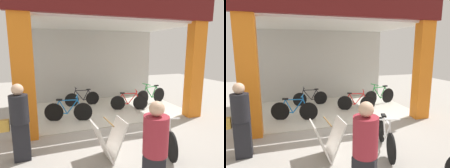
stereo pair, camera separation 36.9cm
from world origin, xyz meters
The scene contains 10 objects.
ground_plane centered at (0.00, 0.00, 0.00)m, with size 19.62×19.62×0.00m, color #9E9991.
shop_facade centered at (0.00, 1.73, 2.16)m, with size 6.01×3.83×4.08m.
bicycle_inside_0 centered at (-1.49, 0.92, 0.34)m, with size 1.49×0.53×0.85m.
bicycle_inside_1 centered at (0.85, 1.34, 0.31)m, with size 1.37×0.51×0.79m.
bicycle_inside_2 centered at (2.10, 1.81, 0.36)m, with size 1.58×0.53×0.89m.
bicycle_inside_3 centered at (-0.72, 2.50, 0.31)m, with size 1.43×0.39×0.79m.
bicycle_parked_1 centered at (0.39, -1.67, 0.35)m, with size 0.55×1.54×0.88m.
sandwich_board_sign centered at (-0.96, -1.60, 0.42)m, with size 0.70×0.61×0.85m.
pedestrian_1 centered at (-2.71, -1.04, 0.86)m, with size 0.58×0.38×1.65m.
pedestrian_2 centered at (-0.79, -3.13, 0.86)m, with size 0.49×0.49×1.66m.
Camera 2 is at (-1.86, -5.44, 2.35)m, focal length 31.64 mm.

